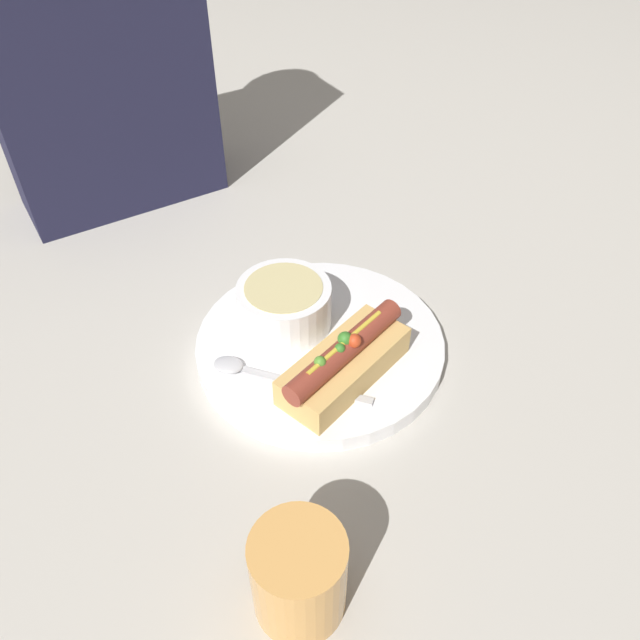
# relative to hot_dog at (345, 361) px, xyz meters

# --- Properties ---
(ground_plane) EXTENTS (4.00, 4.00, 0.00)m
(ground_plane) POSITION_rel_hot_dog_xyz_m (0.01, 0.06, -0.04)
(ground_plane) COLOR #BCB7AD
(dinner_plate) EXTENTS (0.28, 0.28, 0.02)m
(dinner_plate) POSITION_rel_hot_dog_xyz_m (0.01, 0.06, -0.03)
(dinner_plate) COLOR white
(dinner_plate) RESTS_ON ground_plane
(hot_dog) EXTENTS (0.16, 0.10, 0.06)m
(hot_dog) POSITION_rel_hot_dog_xyz_m (0.00, 0.00, 0.00)
(hot_dog) COLOR #DBAD60
(hot_dog) RESTS_ON dinner_plate
(soup_bowl) EXTENTS (0.11, 0.11, 0.05)m
(soup_bowl) POSITION_rel_hot_dog_xyz_m (-0.01, 0.11, 0.01)
(soup_bowl) COLOR white
(soup_bowl) RESTS_ON dinner_plate
(spoon) EXTENTS (0.13, 0.15, 0.01)m
(spoon) POSITION_rel_hot_dog_xyz_m (-0.07, 0.05, -0.02)
(spoon) COLOR #B7B7BC
(spoon) RESTS_ON dinner_plate
(drinking_glass) EXTENTS (0.08, 0.08, 0.09)m
(drinking_glass) POSITION_rel_hot_dog_xyz_m (-0.15, -0.17, 0.00)
(drinking_glass) COLOR #D8994C
(drinking_glass) RESTS_ON ground_plane
(seated_diner) EXTENTS (0.28, 0.14, 0.54)m
(seated_diner) POSITION_rel_hot_dog_xyz_m (-0.07, 0.50, 0.21)
(seated_diner) COLOR #1E1E38
(seated_diner) RESTS_ON ground_plane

